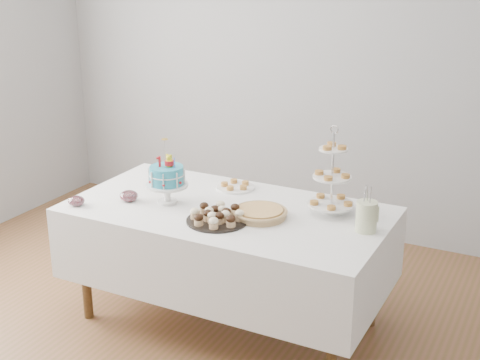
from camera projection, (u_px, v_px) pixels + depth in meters
The scene contains 12 objects.
floor at pixel (205, 344), 4.01m from camera, with size 5.00×5.00×0.00m, color brown.
walls at pixel (200, 126), 3.57m from camera, with size 5.04×4.04×2.70m.
table at pixel (228, 243), 4.08m from camera, with size 1.92×1.02×0.77m.
birthday_cake at pixel (167, 186), 4.06m from camera, with size 0.26×0.26×0.40m.
cupcake_tray at pixel (217, 215), 3.80m from camera, with size 0.36×0.36×0.08m.
pie at pixel (260, 213), 3.87m from camera, with size 0.32×0.32×0.05m.
tiered_stand at pixel (332, 177), 3.86m from camera, with size 0.28×0.28×0.54m.
plate_stack at pixel (332, 206), 3.96m from camera, with size 0.16×0.16×0.06m.
pastry_plate at pixel (235, 186), 4.34m from camera, with size 0.25×0.25×0.04m.
jam_bowl_a at pixel (76, 201), 4.05m from camera, with size 0.10×0.10×0.06m.
jam_bowl_b at pixel (129, 196), 4.12m from camera, with size 0.11×0.11×0.07m.
utensil_pitcher at pixel (367, 215), 3.66m from camera, with size 0.12×0.12×0.26m.
Camera 1 is at (1.77, -2.99, 2.25)m, focal length 50.00 mm.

